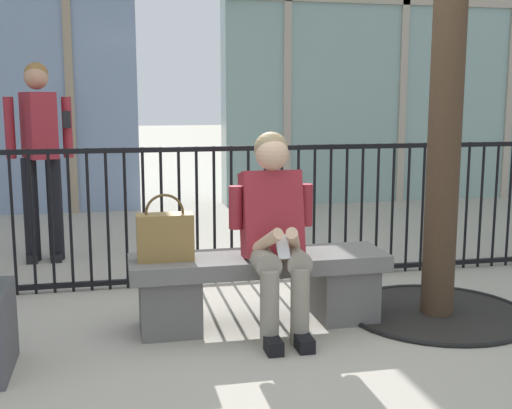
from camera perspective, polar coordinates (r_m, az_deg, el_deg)
The scene contains 6 objects.
ground_plane at distance 4.17m, azimuth 0.30°, elevation -10.44°, with size 60.00×60.00×0.00m, color #A8A091.
stone_bench at distance 4.09m, azimuth 0.30°, elevation -6.86°, with size 1.60×0.44×0.45m.
seated_person_with_phone at distance 3.89m, azimuth 1.64°, elevation -1.95°, with size 0.52×0.66×1.21m.
handbag_on_bench at distance 3.92m, azimuth -7.98°, elevation -2.73°, with size 0.33×0.15×0.40m.
bystander_at_railing at distance 5.89m, azimuth -18.43°, elevation 4.87°, with size 0.55×0.43×1.71m.
plaza_railing at distance 4.96m, azimuth -2.16°, elevation -0.86°, with size 8.73×0.04×1.06m.
Camera 1 is at (-0.86, -3.83, 1.41)m, focal length 45.61 mm.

